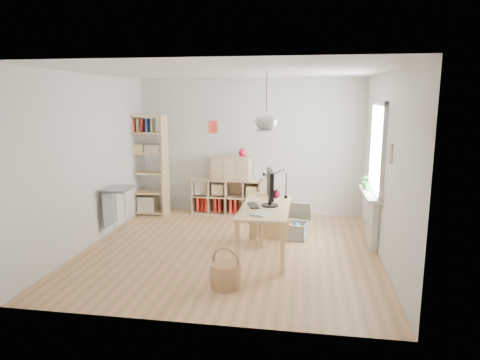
# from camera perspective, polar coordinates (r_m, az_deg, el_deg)

# --- Properties ---
(ground) EXTENTS (4.50, 4.50, 0.00)m
(ground) POSITION_cam_1_polar(r_m,az_deg,el_deg) (6.76, -1.25, -9.23)
(ground) COLOR tan
(ground) RESTS_ON ground
(room_shell) EXTENTS (4.50, 4.50, 4.50)m
(room_shell) POSITION_cam_1_polar(r_m,az_deg,el_deg) (6.13, 3.53, 7.84)
(room_shell) COLOR white
(room_shell) RESTS_ON ground
(window_unit) EXTENTS (0.07, 1.16, 1.46)m
(window_unit) POSITION_cam_1_polar(r_m,az_deg,el_deg) (6.97, 17.97, 3.98)
(window_unit) COLOR white
(window_unit) RESTS_ON ground
(radiator) EXTENTS (0.10, 0.80, 0.80)m
(radiator) POSITION_cam_1_polar(r_m,az_deg,el_deg) (7.19, 17.16, -5.14)
(radiator) COLOR silver
(radiator) RESTS_ON ground
(windowsill) EXTENTS (0.22, 1.20, 0.06)m
(windowsill) POSITION_cam_1_polar(r_m,az_deg,el_deg) (7.08, 16.95, -1.79)
(windowsill) COLOR silver
(windowsill) RESTS_ON radiator
(desk) EXTENTS (0.70, 1.50, 0.75)m
(desk) POSITION_cam_1_polar(r_m,az_deg,el_deg) (6.34, 3.39, -4.37)
(desk) COLOR #E3BE83
(desk) RESTS_ON ground
(cube_shelf) EXTENTS (1.40, 0.38, 0.72)m
(cube_shelf) POSITION_cam_1_polar(r_m,az_deg,el_deg) (8.72, -1.88, -2.55)
(cube_shelf) COLOR #D3B48B
(cube_shelf) RESTS_ON ground
(tall_bookshelf) EXTENTS (0.80, 0.38, 2.00)m
(tall_bookshelf) POSITION_cam_1_polar(r_m,az_deg,el_deg) (8.73, -12.41, 2.50)
(tall_bookshelf) COLOR #E3BE83
(tall_bookshelf) RESTS_ON ground
(side_table) EXTENTS (0.40, 0.55, 0.85)m
(side_table) POSITION_cam_1_polar(r_m,az_deg,el_deg) (7.50, -16.29, -2.31)
(side_table) COLOR gray
(side_table) RESTS_ON ground
(chair) EXTENTS (0.51, 0.51, 0.82)m
(chair) POSITION_cam_1_polar(r_m,az_deg,el_deg) (6.91, 3.93, -4.73)
(chair) COLOR gray
(chair) RESTS_ON ground
(wicker_basket) EXTENTS (0.38, 0.38, 0.52)m
(wicker_basket) POSITION_cam_1_polar(r_m,az_deg,el_deg) (5.43, -1.91, -12.49)
(wicker_basket) COLOR #AD7C4E
(wicker_basket) RESTS_ON ground
(storage_chest) EXTENTS (0.65, 0.70, 0.57)m
(storage_chest) POSITION_cam_1_polar(r_m,az_deg,el_deg) (7.33, 6.95, -6.17)
(storage_chest) COLOR silver
(storage_chest) RESTS_ON ground
(monitor) EXTENTS (0.25, 0.62, 0.54)m
(monitor) POSITION_cam_1_polar(r_m,az_deg,el_deg) (6.29, 4.04, -0.81)
(monitor) COLOR black
(monitor) RESTS_ON desk
(keyboard) EXTENTS (0.22, 0.37, 0.02)m
(keyboard) POSITION_cam_1_polar(r_m,az_deg,el_deg) (6.34, 1.76, -3.41)
(keyboard) COLOR black
(keyboard) RESTS_ON desk
(task_lamp) EXTENTS (0.41, 0.15, 0.43)m
(task_lamp) POSITION_cam_1_polar(r_m,az_deg,el_deg) (6.78, 4.49, -0.04)
(task_lamp) COLOR black
(task_lamp) RESTS_ON desk
(yarn_ball) EXTENTS (0.14, 0.14, 0.14)m
(yarn_ball) POSITION_cam_1_polar(r_m,az_deg,el_deg) (6.83, 4.81, -1.89)
(yarn_ball) COLOR #470910
(yarn_ball) RESTS_ON desk
(paper_tray) EXTENTS (0.28, 0.32, 0.03)m
(paper_tray) POSITION_cam_1_polar(r_m,az_deg,el_deg) (5.88, 2.76, -4.53)
(paper_tray) COLOR silver
(paper_tray) RESTS_ON desk
(drawer_chest) EXTENTS (0.83, 0.45, 0.46)m
(drawer_chest) POSITION_cam_1_polar(r_m,az_deg,el_deg) (8.53, -1.22, 1.61)
(drawer_chest) COLOR #D3B48B
(drawer_chest) RESTS_ON cube_shelf
(red_vase) EXTENTS (0.15, 0.15, 0.18)m
(red_vase) POSITION_cam_1_polar(r_m,az_deg,el_deg) (8.45, 0.33, 3.69)
(red_vase) COLOR maroon
(red_vase) RESTS_ON drawer_chest
(potted_plant) EXTENTS (0.28, 0.25, 0.28)m
(potted_plant) POSITION_cam_1_polar(r_m,az_deg,el_deg) (7.24, 16.65, -0.11)
(potted_plant) COLOR #255C22
(potted_plant) RESTS_ON windowsill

